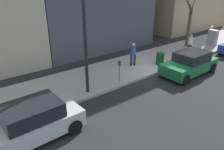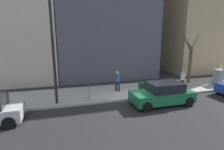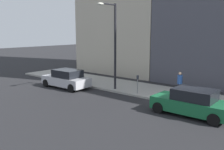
% 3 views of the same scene
% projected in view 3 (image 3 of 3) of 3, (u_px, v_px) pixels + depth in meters
% --- Properties ---
extents(ground_plane, '(120.00, 120.00, 0.00)m').
position_uv_depth(ground_plane, '(183.00, 107.00, 15.52)').
color(ground_plane, '#232326').
extents(sidewalk, '(4.00, 36.00, 0.15)m').
position_uv_depth(sidewalk, '(195.00, 99.00, 17.01)').
color(sidewalk, '#9E9B93').
rests_on(sidewalk, ground).
extents(parked_car_green, '(1.95, 4.21, 1.52)m').
position_uv_depth(parked_car_green, '(192.00, 102.00, 13.83)').
color(parked_car_green, '#196038').
rests_on(parked_car_green, ground).
extents(parked_car_silver, '(2.05, 4.26, 1.52)m').
position_uv_depth(parked_car_silver, '(66.00, 79.00, 20.59)').
color(parked_car_silver, '#B7B7BC').
rests_on(parked_car_silver, ground).
extents(parking_meter, '(0.14, 0.10, 1.35)m').
position_uv_depth(parking_meter, '(138.00, 82.00, 18.04)').
color(parking_meter, slate).
rests_on(parking_meter, sidewalk).
extents(streetlamp, '(1.97, 0.32, 6.50)m').
position_uv_depth(streetlamp, '(113.00, 39.00, 18.77)').
color(streetlamp, black).
rests_on(streetlamp, sidewalk).
extents(trash_bin, '(0.56, 0.56, 0.90)m').
position_uv_depth(trash_bin, '(197.00, 96.00, 15.78)').
color(trash_bin, '#14381E').
rests_on(trash_bin, sidewalk).
extents(pedestrian_far_corner, '(0.36, 0.36, 1.66)m').
position_uv_depth(pedestrian_far_corner, '(180.00, 82.00, 17.56)').
color(pedestrian_far_corner, '#1E1E2D').
rests_on(pedestrian_far_corner, sidewalk).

